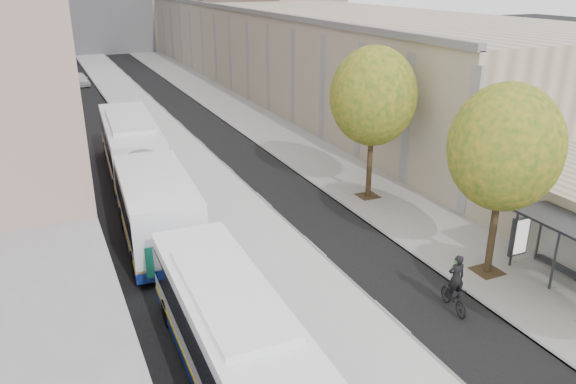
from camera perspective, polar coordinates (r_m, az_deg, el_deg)
bus_platform at (r=39.26m, az=-11.59°, el=4.34°), size 4.25×150.00×0.15m
sidewalk at (r=41.63m, az=-0.79°, el=5.69°), size 4.75×150.00×0.08m
building_tan at (r=71.61m, az=-1.77°, el=15.47°), size 18.00×92.00×8.00m
tree_c at (r=22.20m, az=21.18°, el=4.23°), size 4.20×4.20×7.28m
tree_d at (r=28.94m, az=8.66°, el=9.58°), size 4.40×4.40×7.60m
bus_far at (r=30.36m, az=-14.77°, el=2.41°), size 4.04×19.53×3.23m
cyclist at (r=20.92m, az=16.56°, el=-9.53°), size 0.77×1.77×2.19m
distant_car at (r=65.33m, az=-20.45°, el=10.68°), size 1.99×4.15×1.37m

